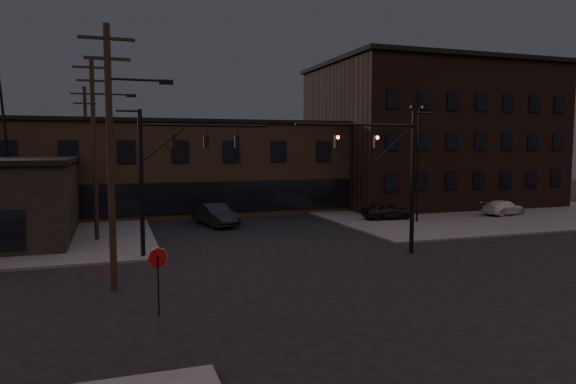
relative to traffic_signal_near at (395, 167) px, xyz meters
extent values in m
plane|color=black|center=(-5.36, -4.50, -4.93)|extent=(140.00, 140.00, 0.00)
cube|color=#474744|center=(16.64, 17.50, -4.86)|extent=(30.00, 30.00, 0.15)
cube|color=brown|center=(-5.36, 23.50, -0.93)|extent=(40.00, 12.00, 8.00)
cube|color=black|center=(16.64, 21.50, 2.07)|extent=(22.00, 16.00, 14.00)
cylinder|color=black|center=(1.14, 0.00, -0.93)|extent=(0.24, 0.24, 8.00)
cylinder|color=black|center=(-2.36, 0.00, 2.27)|extent=(7.00, 0.14, 0.14)
cube|color=#FF140C|center=(-1.19, 0.00, 1.37)|extent=(0.28, 0.22, 0.70)
cube|color=#FF140C|center=(-3.52, 0.00, 1.37)|extent=(0.28, 0.22, 0.70)
cylinder|color=black|center=(-13.36, 3.50, -0.93)|extent=(0.24, 0.24, 8.00)
cylinder|color=black|center=(-9.86, 3.50, 2.27)|extent=(7.00, 0.14, 0.14)
cube|color=black|center=(-11.61, 3.50, 1.37)|extent=(0.28, 0.22, 0.70)
cube|color=black|center=(-9.86, 3.50, 1.37)|extent=(0.28, 0.22, 0.70)
cube|color=black|center=(-8.11, 3.50, 1.37)|extent=(0.28, 0.22, 0.70)
cylinder|color=black|center=(-13.36, -6.50, -3.83)|extent=(0.06, 0.06, 2.20)
cylinder|color=maroon|center=(-13.36, -6.48, -2.83)|extent=(0.72, 0.33, 0.76)
cylinder|color=black|center=(-14.86, -2.50, 0.57)|extent=(0.28, 0.28, 11.00)
cube|color=black|center=(-14.86, -2.50, 5.47)|extent=(2.20, 0.12, 0.12)
cube|color=black|center=(-14.86, -2.50, 4.67)|extent=(1.80, 0.12, 0.12)
cube|color=black|center=(-12.56, -2.50, 3.82)|extent=(0.60, 0.25, 0.18)
cylinder|color=black|center=(-15.86, 9.50, 0.82)|extent=(0.28, 0.28, 11.50)
cube|color=black|center=(-15.86, 9.50, 5.97)|extent=(2.20, 0.12, 0.12)
cube|color=black|center=(-15.86, 9.50, 5.17)|extent=(1.80, 0.12, 0.12)
cube|color=black|center=(-13.56, 9.50, 4.32)|extent=(0.60, 0.25, 0.18)
cylinder|color=black|center=(-16.86, 21.50, 0.57)|extent=(0.28, 0.28, 11.00)
cube|color=black|center=(-16.86, 21.50, 5.47)|extent=(2.20, 0.12, 0.12)
cube|color=black|center=(-16.86, 21.50, 4.67)|extent=(1.80, 0.12, 0.12)
cylinder|color=black|center=(7.64, 9.50, -0.43)|extent=(0.14, 0.14, 9.00)
cube|color=black|center=(7.14, 9.50, 4.12)|extent=(0.50, 0.28, 0.18)
cube|color=black|center=(8.14, 9.50, 4.12)|extent=(0.50, 0.28, 0.18)
cylinder|color=black|center=(13.64, 14.50, -0.43)|extent=(0.14, 0.14, 9.00)
cube|color=black|center=(13.14, 14.50, 4.12)|extent=(0.50, 0.28, 0.18)
cube|color=black|center=(14.14, 14.50, 4.12)|extent=(0.50, 0.28, 0.18)
imported|color=black|center=(6.17, 11.52, -4.09)|extent=(4.16, 1.89, 1.38)
imported|color=silver|center=(16.96, 10.55, -4.16)|extent=(4.55, 2.57, 1.25)
imported|color=black|center=(-7.52, 13.53, -4.08)|extent=(2.96, 5.43, 1.70)
camera|label=1|loc=(-14.75, -24.91, 1.14)|focal=32.00mm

